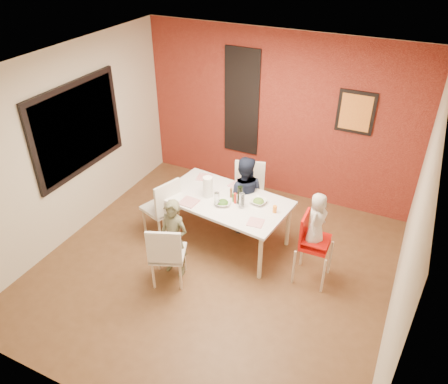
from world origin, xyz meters
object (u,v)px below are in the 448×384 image
at_px(dining_table, 225,203).
at_px(chair_left, 164,206).
at_px(chair_far, 249,190).
at_px(toddler, 317,220).
at_px(high_chair, 312,242).
at_px(chair_near, 166,253).
at_px(child_near, 174,239).
at_px(wine_bottle, 240,195).
at_px(child_far, 244,195).
at_px(paper_towel_roll, 208,187).

distance_m(dining_table, chair_left, 0.90).
bearing_deg(chair_far, toddler, -50.73).
distance_m(chair_far, high_chair, 1.48).
bearing_deg(chair_left, chair_near, 53.21).
bearing_deg(chair_left, child_near, 60.75).
bearing_deg(chair_near, wine_bottle, -136.44).
height_order(child_near, wine_bottle, child_near).
relative_size(chair_near, chair_left, 0.96).
height_order(chair_near, high_chair, high_chair).
height_order(chair_left, wine_bottle, wine_bottle).
height_order(dining_table, toddler, toddler).
height_order(dining_table, chair_far, chair_far).
bearing_deg(dining_table, chair_near, -103.97).
bearing_deg(dining_table, wine_bottle, -2.78).
xyz_separation_m(chair_near, child_far, (0.40, 1.50, 0.10)).
height_order(dining_table, child_far, child_far).
bearing_deg(child_far, chair_near, 58.10).
xyz_separation_m(chair_far, child_near, (-0.40, -1.50, 0.01)).
distance_m(child_far, toddler, 1.39).
bearing_deg(child_near, toddler, 24.29).
relative_size(chair_left, paper_towel_roll, 3.17).
bearing_deg(wine_bottle, paper_towel_roll, -177.06).
distance_m(chair_near, toddler, 1.90).
xyz_separation_m(chair_near, chair_left, (-0.57, 0.85, 0.02)).
xyz_separation_m(child_far, toddler, (1.22, -0.60, 0.33)).
bearing_deg(child_near, paper_towel_roll, 88.26).
xyz_separation_m(chair_near, wine_bottle, (0.50, 1.11, 0.35)).
distance_m(dining_table, child_far, 0.40).
bearing_deg(wine_bottle, chair_left, -166.42).
height_order(chair_left, paper_towel_roll, paper_towel_roll).
distance_m(child_far, wine_bottle, 0.48).
height_order(dining_table, chair_near, chair_near).
bearing_deg(wine_bottle, dining_table, 177.22).
bearing_deg(toddler, wine_bottle, 85.58).
distance_m(high_chair, child_near, 1.75).
bearing_deg(toddler, child_near, 118.08).
relative_size(dining_table, high_chair, 1.90).
relative_size(child_far, toddler, 1.69).
relative_size(chair_left, toddler, 1.32).
height_order(chair_far, child_far, child_far).
bearing_deg(child_near, chair_far, 77.29).
xyz_separation_m(chair_near, child_near, (-0.03, 0.24, 0.05)).
relative_size(chair_near, high_chair, 0.94).
relative_size(chair_far, child_far, 0.80).
height_order(dining_table, child_near, child_near).
bearing_deg(chair_far, chair_left, -153.26).
xyz_separation_m(high_chair, paper_towel_roll, (-1.56, 0.18, 0.29)).
bearing_deg(dining_table, chair_far, 81.40).
relative_size(chair_far, wine_bottle, 3.67).
xyz_separation_m(chair_near, paper_towel_roll, (0.03, 1.08, 0.37)).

